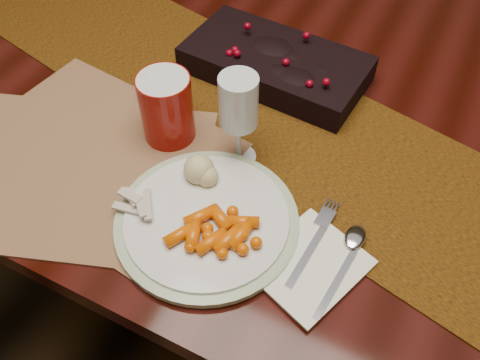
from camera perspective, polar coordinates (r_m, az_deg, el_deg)
The scene contains 15 objects.
floor at distance 1.55m, azimuth 3.88°, elevation -11.92°, with size 5.00×5.00×0.00m, color black.
dining_table at distance 1.23m, azimuth 4.79°, elevation -3.87°, with size 1.80×1.00×0.75m, color black.
table_runner at distance 0.88m, azimuth 6.92°, elevation 4.75°, with size 1.56×0.32×0.00m, color #56290A.
centerpiece at distance 0.97m, azimuth 4.01°, elevation 13.27°, with size 0.34×0.17×0.07m, color black, non-canonical shape.
placemat_main at distance 0.87m, azimuth -18.99°, elevation 0.97°, with size 0.45×0.33×0.00m, color #965E37.
placemat_second at distance 0.88m, azimuth -15.61°, elevation 3.33°, with size 0.42×0.31×0.00m, color brown.
dinner_plate at distance 0.75m, azimuth -3.76°, elevation -4.54°, with size 0.27×0.27×0.02m, color silver.
baby_carrots at distance 0.72m, azimuth -2.52°, elevation -4.85°, with size 0.12×0.09×0.02m, color #D55303, non-canonical shape.
mashed_potatoes at distance 0.77m, azimuth -4.54°, elevation 0.62°, with size 0.08×0.07×0.04m, color tan, non-canonical shape.
turkey_shreds at distance 0.76m, azimuth -11.32°, elevation -2.61°, with size 0.06×0.06×0.01m, color #AC958C, non-canonical shape.
napkin at distance 0.72m, azimuth 7.78°, elevation -9.42°, with size 0.13×0.15×0.01m, color white.
fork at distance 0.73m, azimuth 8.03°, elevation -7.32°, with size 0.02×0.15×0.00m, color white, non-canonical shape.
spoon at distance 0.72m, azimuth 11.41°, elevation -9.70°, with size 0.03×0.15×0.00m, color #A6A5BF, non-canonical shape.
red_cup at distance 0.84m, azimuth -8.24°, elevation 8.01°, with size 0.09×0.09×0.12m, color maroon.
wine_glass at distance 0.78m, azimuth -0.17°, elevation 6.61°, with size 0.06×0.06×0.17m, color #AEB9C0, non-canonical shape.
Camera 1 is at (0.23, -0.68, 1.38)m, focal length 38.00 mm.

